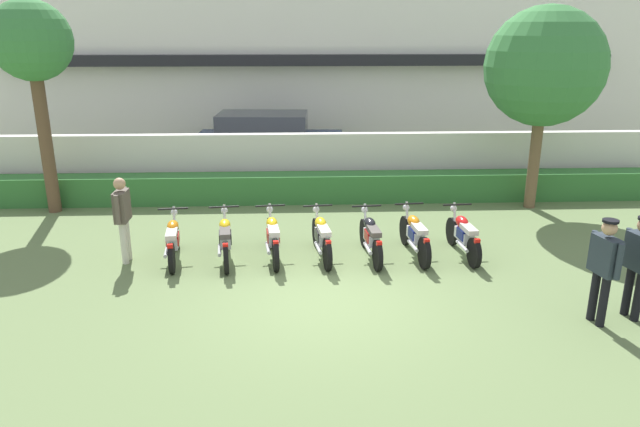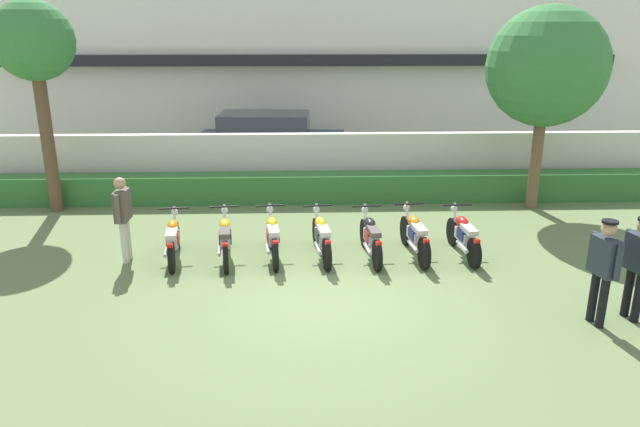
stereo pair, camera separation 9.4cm
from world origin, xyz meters
The scene contains 17 objects.
ground centered at (0.00, 0.00, 0.00)m, with size 60.00×60.00×0.00m, color #607547.
building centered at (0.00, 14.42, 3.19)m, with size 24.30×6.50×6.37m.
compound_wall centered at (0.00, 6.55, 0.84)m, with size 23.09×0.30×1.68m, color silver.
hedge_row centered at (0.00, 5.85, 0.37)m, with size 18.47×0.70×0.74m, color #337033.
parked_car centered at (-1.31, 8.99, 0.94)m, with size 4.60×2.30×1.89m.
tree_near_inspector centered at (-6.50, 5.24, 4.00)m, with size 1.85×1.85×5.04m.
tree_far_side centered at (5.50, 5.09, 3.49)m, with size 2.84×2.84×4.93m.
motorcycle_in_row_0 centered at (-2.89, 1.84, 0.44)m, with size 0.60×1.83×0.95m.
motorcycle_in_row_1 centered at (-1.87, 1.83, 0.45)m, with size 0.60×1.95×0.96m.
motorcycle_in_row_2 centered at (-0.95, 1.88, 0.45)m, with size 0.60×1.91×0.97m.
motorcycle_in_row_3 centered at (0.02, 1.86, 0.45)m, with size 0.60×1.88×0.96m.
motorcycle_in_row_4 centered at (0.99, 1.82, 0.44)m, with size 0.60×1.88×0.95m.
motorcycle_in_row_5 centered at (1.88, 1.88, 0.45)m, with size 0.60×1.93×0.97m.
motorcycle_in_row_6 centered at (2.86, 1.86, 0.44)m, with size 0.60×1.84×0.95m.
inspector_person centered at (-3.81, 1.84, 1.00)m, with size 0.23×0.68×1.69m.
officer_0 centered at (4.17, -1.02, 1.00)m, with size 0.31×0.66×1.69m.
officer_1 centered at (4.80, -0.87, 0.99)m, with size 0.32×0.65×1.67m.
Camera 1 is at (-0.49, -9.05, 4.41)m, focal length 32.95 mm.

